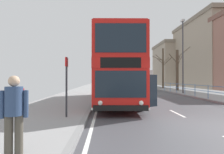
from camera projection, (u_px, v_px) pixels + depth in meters
ground at (183, 125)px, 7.00m from camera, size 15.80×140.00×0.20m
double_decker_bus_main at (116, 71)px, 14.11m from camera, size 3.18×11.69×4.32m
background_bus_far_lane at (140, 79)px, 36.12m from camera, size 2.77×10.93×3.02m
pedestrian_railing_far_kerb at (201, 89)px, 16.40m from camera, size 0.05×20.19×1.05m
pedestrian_with_backpack at (14, 109)px, 3.98m from camera, size 0.55×0.58×1.61m
bus_stop_sign_near at (67, 80)px, 8.05m from camera, size 0.08×0.44×2.43m
street_lamp_far_side at (183, 51)px, 21.26m from camera, size 0.28×0.60×7.90m
bare_tree_far_00 at (177, 69)px, 26.42m from camera, size 2.36×2.19×5.64m
bare_tree_far_01 at (163, 67)px, 33.79m from camera, size 3.20×1.89×6.74m
background_building_01 at (175, 64)px, 51.88m from camera, size 9.06×12.73×10.82m
background_building_02 at (211, 54)px, 38.70m from camera, size 9.33×17.90×13.14m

